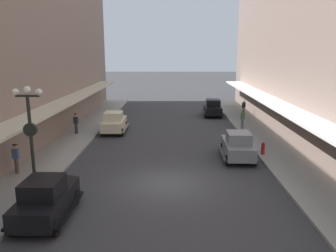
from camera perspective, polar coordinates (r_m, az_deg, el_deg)
ground_plane at (r=18.15m, az=-0.30°, el=-9.71°), size 200.00×200.00×0.00m
sidewalk_left at (r=19.74m, az=-22.89°, el=-8.62°), size 3.00×60.00×0.15m
sidewalk_right at (r=19.47m, az=22.64°, el=-8.90°), size 3.00×60.00×0.15m
parked_car_0 at (r=36.74m, az=7.58°, el=3.14°), size 2.27×4.31×1.84m
parked_car_1 at (r=22.24m, az=11.72°, el=-3.18°), size 2.23×4.29×1.84m
parked_car_2 at (r=15.11m, az=-19.94°, el=-11.35°), size 2.16×4.27×1.84m
parked_car_3 at (r=29.28m, az=-9.12°, el=0.70°), size 2.20×4.28×1.84m
lamp_post_with_clock at (r=17.26m, az=-22.18°, el=-1.41°), size 1.42×0.44×5.16m
fire_hydrant at (r=23.32m, az=15.79°, el=-3.64°), size 0.24×0.24×0.82m
pedestrian_0 at (r=28.99m, az=-15.31°, el=0.43°), size 0.36×0.28×1.67m
pedestrian_1 at (r=20.74m, az=-24.30°, el=-5.01°), size 0.36×0.28×1.67m
pedestrian_2 at (r=30.53m, az=12.48°, el=1.13°), size 0.36×0.24×1.64m
pedestrian_3 at (r=36.80m, az=12.67°, el=3.04°), size 0.36×0.24×1.64m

